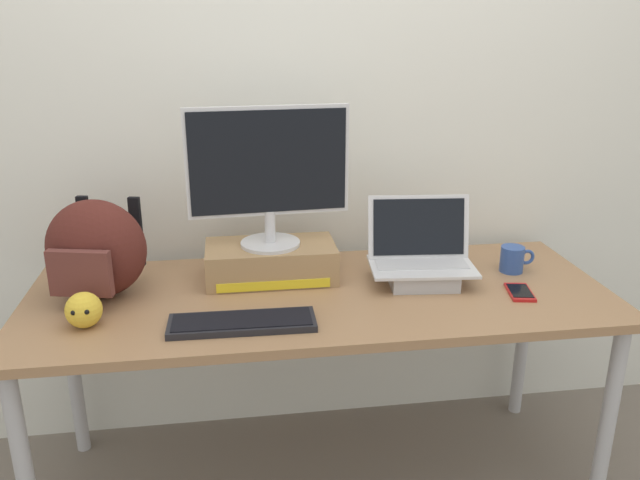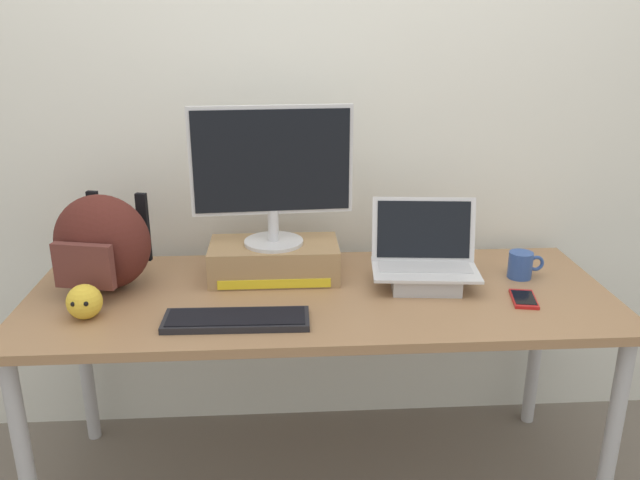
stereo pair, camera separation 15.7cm
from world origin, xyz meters
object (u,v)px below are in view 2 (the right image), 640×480
(coffee_mug, at_px, (521,265))
(plush_toy, at_px, (84,302))
(external_keyboard, at_px, (236,320))
(cell_phone, at_px, (524,299))
(open_laptop, at_px, (424,268))
(toner_box_yellow, at_px, (274,260))
(messenger_backpack, at_px, (102,243))
(desktop_monitor, at_px, (272,171))

(coffee_mug, xyz_separation_m, plush_toy, (-1.40, -0.23, 0.01))
(external_keyboard, xyz_separation_m, cell_phone, (0.90, 0.10, -0.01))
(coffee_mug, height_order, plush_toy, plush_toy)
(open_laptop, bearing_deg, toner_box_yellow, 174.19)
(external_keyboard, bearing_deg, messenger_backpack, 148.21)
(desktop_monitor, distance_m, external_keyboard, 0.51)
(external_keyboard, height_order, plush_toy, plush_toy)
(external_keyboard, bearing_deg, open_laptop, 23.69)
(open_laptop, height_order, cell_phone, open_laptop)
(open_laptop, distance_m, external_keyboard, 0.66)
(desktop_monitor, bearing_deg, cell_phone, -21.07)
(coffee_mug, xyz_separation_m, cell_phone, (-0.06, -0.19, -0.04))
(messenger_backpack, bearing_deg, toner_box_yellow, 19.20)
(desktop_monitor, relative_size, plush_toy, 5.08)
(plush_toy, bearing_deg, messenger_backpack, 88.40)
(open_laptop, bearing_deg, external_keyboard, -152.14)
(messenger_backpack, distance_m, coffee_mug, 1.40)
(toner_box_yellow, relative_size, messenger_backpack, 1.21)
(open_laptop, bearing_deg, messenger_backpack, -176.55)
(external_keyboard, height_order, cell_phone, external_keyboard)
(toner_box_yellow, distance_m, desktop_monitor, 0.31)
(cell_phone, bearing_deg, messenger_backpack, -177.05)
(open_laptop, height_order, messenger_backpack, messenger_backpack)
(messenger_backpack, bearing_deg, plush_toy, -78.97)
(open_laptop, distance_m, plush_toy, 1.08)
(desktop_monitor, xyz_separation_m, open_laptop, (0.50, -0.10, -0.31))
(open_laptop, height_order, external_keyboard, open_laptop)
(toner_box_yellow, height_order, cell_phone, toner_box_yellow)
(plush_toy, bearing_deg, coffee_mug, 9.18)
(toner_box_yellow, height_order, plush_toy, toner_box_yellow)
(toner_box_yellow, distance_m, cell_phone, 0.83)
(toner_box_yellow, distance_m, messenger_backpack, 0.57)
(toner_box_yellow, xyz_separation_m, external_keyboard, (-0.11, -0.35, -0.05))
(desktop_monitor, bearing_deg, external_keyboard, -111.02)
(desktop_monitor, bearing_deg, toner_box_yellow, 91.34)
(external_keyboard, height_order, coffee_mug, coffee_mug)
(open_laptop, relative_size, cell_phone, 2.50)
(desktop_monitor, relative_size, messenger_backpack, 1.48)
(messenger_backpack, xyz_separation_m, coffee_mug, (1.40, 0.00, -0.11))
(desktop_monitor, xyz_separation_m, coffee_mug, (0.84, -0.06, -0.33))
(desktop_monitor, relative_size, cell_phone, 3.64)
(messenger_backpack, bearing_deg, open_laptop, 10.74)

